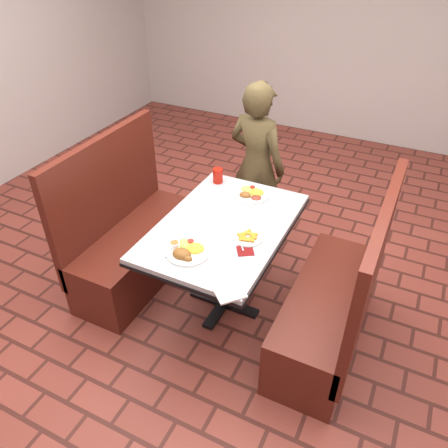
{
  "coord_description": "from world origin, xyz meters",
  "views": [
    {
      "loc": [
        1.04,
        -2.13,
        2.42
      ],
      "look_at": [
        0.0,
        0.0,
        0.75
      ],
      "focal_mm": 35.0,
      "sensor_mm": 36.0,
      "label": 1
    }
  ],
  "objects_px": {
    "far_dinner_plate": "(252,193)",
    "booth_bench_left": "(133,242)",
    "diner_person": "(257,166)",
    "red_tumbler": "(218,176)",
    "near_dinner_plate": "(187,249)",
    "plantain_plate": "(248,237)",
    "dining_table": "(224,236)",
    "booth_bench_right": "(333,307)"
  },
  "relations": [
    {
      "from": "far_dinner_plate",
      "to": "booth_bench_left",
      "type": "bearing_deg",
      "value": -153.11
    },
    {
      "from": "booth_bench_left",
      "to": "near_dinner_plate",
      "type": "bearing_deg",
      "value": -27.03
    },
    {
      "from": "booth_bench_right",
      "to": "near_dinner_plate",
      "type": "bearing_deg",
      "value": -156.74
    },
    {
      "from": "far_dinner_plate",
      "to": "red_tumbler",
      "type": "height_order",
      "value": "red_tumbler"
    },
    {
      "from": "far_dinner_plate",
      "to": "red_tumbler",
      "type": "xyz_separation_m",
      "value": [
        -0.31,
        0.07,
        0.03
      ]
    },
    {
      "from": "red_tumbler",
      "to": "plantain_plate",
      "type": "bearing_deg",
      "value": -48.45
    },
    {
      "from": "booth_bench_left",
      "to": "near_dinner_plate",
      "type": "xyz_separation_m",
      "value": [
        0.73,
        -0.37,
        0.45
      ]
    },
    {
      "from": "booth_bench_left",
      "to": "near_dinner_plate",
      "type": "height_order",
      "value": "booth_bench_left"
    },
    {
      "from": "near_dinner_plate",
      "to": "plantain_plate",
      "type": "distance_m",
      "value": 0.4
    },
    {
      "from": "dining_table",
      "to": "red_tumbler",
      "type": "bearing_deg",
      "value": 120.94
    },
    {
      "from": "diner_person",
      "to": "plantain_plate",
      "type": "xyz_separation_m",
      "value": [
        0.35,
        -1.0,
        0.05
      ]
    },
    {
      "from": "plantain_plate",
      "to": "red_tumbler",
      "type": "relative_size",
      "value": 1.72
    },
    {
      "from": "dining_table",
      "to": "diner_person",
      "type": "height_order",
      "value": "diner_person"
    },
    {
      "from": "dining_table",
      "to": "red_tumbler",
      "type": "xyz_separation_m",
      "value": [
        -0.29,
        0.48,
        0.15
      ]
    },
    {
      "from": "dining_table",
      "to": "far_dinner_plate",
      "type": "height_order",
      "value": "far_dinner_plate"
    },
    {
      "from": "booth_bench_left",
      "to": "red_tumbler",
      "type": "bearing_deg",
      "value": 43.31
    },
    {
      "from": "near_dinner_plate",
      "to": "far_dinner_plate",
      "type": "distance_m",
      "value": 0.79
    },
    {
      "from": "far_dinner_plate",
      "to": "booth_bench_right",
      "type": "bearing_deg",
      "value": -28.1
    },
    {
      "from": "diner_person",
      "to": "plantain_plate",
      "type": "distance_m",
      "value": 1.06
    },
    {
      "from": "near_dinner_plate",
      "to": "plantain_plate",
      "type": "bearing_deg",
      "value": 47.14
    },
    {
      "from": "booth_bench_right",
      "to": "near_dinner_plate",
      "type": "xyz_separation_m",
      "value": [
        -0.87,
        -0.37,
        0.45
      ]
    },
    {
      "from": "booth_bench_right",
      "to": "far_dinner_plate",
      "type": "bearing_deg",
      "value": 151.9
    },
    {
      "from": "dining_table",
      "to": "diner_person",
      "type": "distance_m",
      "value": 0.93
    },
    {
      "from": "booth_bench_right",
      "to": "red_tumbler",
      "type": "relative_size",
      "value": 10.64
    },
    {
      "from": "diner_person",
      "to": "red_tumbler",
      "type": "distance_m",
      "value": 0.47
    },
    {
      "from": "booth_bench_left",
      "to": "plantain_plate",
      "type": "relative_size",
      "value": 6.2
    },
    {
      "from": "dining_table",
      "to": "near_dinner_plate",
      "type": "height_order",
      "value": "near_dinner_plate"
    },
    {
      "from": "plantain_plate",
      "to": "red_tumbler",
      "type": "height_order",
      "value": "red_tumbler"
    },
    {
      "from": "dining_table",
      "to": "booth_bench_left",
      "type": "height_order",
      "value": "booth_bench_left"
    },
    {
      "from": "red_tumbler",
      "to": "diner_person",
      "type": "bearing_deg",
      "value": 72.19
    },
    {
      "from": "diner_person",
      "to": "red_tumbler",
      "type": "relative_size",
      "value": 12.68
    },
    {
      "from": "near_dinner_plate",
      "to": "booth_bench_right",
      "type": "bearing_deg",
      "value": 23.26
    },
    {
      "from": "diner_person",
      "to": "plantain_plate",
      "type": "height_order",
      "value": "diner_person"
    },
    {
      "from": "far_dinner_plate",
      "to": "plantain_plate",
      "type": "relative_size",
      "value": 1.35
    },
    {
      "from": "dining_table",
      "to": "booth_bench_right",
      "type": "distance_m",
      "value": 0.86
    },
    {
      "from": "dining_table",
      "to": "booth_bench_left",
      "type": "bearing_deg",
      "value": 180.0
    },
    {
      "from": "far_dinner_plate",
      "to": "plantain_plate",
      "type": "distance_m",
      "value": 0.53
    },
    {
      "from": "near_dinner_plate",
      "to": "red_tumbler",
      "type": "distance_m",
      "value": 0.88
    },
    {
      "from": "red_tumbler",
      "to": "near_dinner_plate",
      "type": "bearing_deg",
      "value": -75.54
    },
    {
      "from": "booth_bench_left",
      "to": "diner_person",
      "type": "xyz_separation_m",
      "value": [
        0.65,
        0.92,
        0.39
      ]
    },
    {
      "from": "near_dinner_plate",
      "to": "far_dinner_plate",
      "type": "xyz_separation_m",
      "value": [
        0.09,
        0.79,
        -0.01
      ]
    },
    {
      "from": "diner_person",
      "to": "far_dinner_plate",
      "type": "relative_size",
      "value": 5.47
    }
  ]
}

